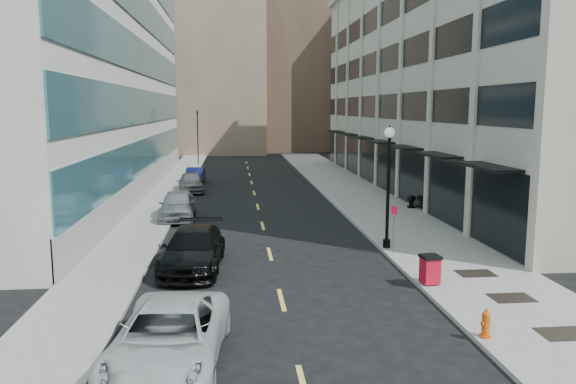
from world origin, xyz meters
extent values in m
plane|color=black|center=(0.00, 0.00, 0.00)|extent=(160.00, 160.00, 0.00)
cube|color=gray|center=(7.50, 20.00, 0.07)|extent=(5.00, 80.00, 0.15)
cube|color=gray|center=(-6.50, 20.00, 0.07)|extent=(3.00, 80.00, 0.15)
cube|color=#BCB59F|center=(17.00, 27.00, 9.00)|extent=(14.00, 46.00, 18.00)
cube|color=black|center=(10.02, 27.00, 2.00)|extent=(0.18, 46.00, 3.60)
cube|color=black|center=(10.03, 27.00, 6.50)|extent=(0.12, 46.00, 1.80)
cube|color=black|center=(10.03, 27.00, 10.00)|extent=(0.12, 46.00, 1.80)
cube|color=black|center=(10.03, 27.00, 13.50)|extent=(0.12, 46.00, 1.80)
cube|color=#BCB59F|center=(10.00, 4.00, 9.00)|extent=(0.35, 0.60, 18.00)
cube|color=#BCB59F|center=(10.00, 10.00, 9.00)|extent=(0.35, 0.60, 18.00)
cube|color=#BCB59F|center=(10.00, 16.00, 9.00)|extent=(0.35, 0.60, 18.00)
cube|color=#BCB59F|center=(10.00, 22.00, 9.00)|extent=(0.35, 0.60, 18.00)
cube|color=#BCB59F|center=(10.00, 28.00, 9.00)|extent=(0.35, 0.60, 18.00)
cube|color=#BCB59F|center=(10.00, 34.00, 9.00)|extent=(0.35, 0.60, 18.00)
cube|color=#BCB59F|center=(10.00, 40.00, 9.00)|extent=(0.35, 0.60, 18.00)
cube|color=#BCB59F|center=(10.00, 46.00, 9.00)|extent=(0.35, 0.60, 18.00)
cube|color=black|center=(9.35, 7.00, 3.90)|extent=(1.30, 4.00, 0.12)
cube|color=black|center=(9.35, 13.00, 3.90)|extent=(1.30, 4.00, 0.12)
cube|color=black|center=(9.35, 19.00, 3.90)|extent=(1.30, 4.00, 0.12)
cube|color=black|center=(9.35, 25.00, 3.90)|extent=(1.30, 4.00, 0.12)
cube|color=black|center=(9.35, 31.00, 3.90)|extent=(1.30, 4.00, 0.12)
cube|color=black|center=(9.35, 37.00, 3.90)|extent=(1.30, 4.00, 0.12)
cube|color=black|center=(9.35, 43.00, 3.90)|extent=(1.30, 4.00, 0.12)
cube|color=silver|center=(-16.00, 27.00, 10.00)|extent=(16.00, 46.00, 20.00)
cube|color=gray|center=(-7.96, 27.00, 0.90)|extent=(0.20, 46.00, 1.80)
cube|color=#326C76|center=(-7.97, 27.00, 3.00)|extent=(0.14, 45.60, 2.40)
cube|color=#326C76|center=(-7.97, 27.00, 6.50)|extent=(0.14, 45.60, 2.40)
cube|color=#326C76|center=(-7.97, 27.00, 10.00)|extent=(0.14, 45.60, 2.40)
cube|color=#326C76|center=(-7.97, 27.00, 13.50)|extent=(0.14, 45.60, 2.40)
cube|color=#9B8266|center=(-4.00, 68.00, 14.00)|extent=(14.00, 18.00, 28.00)
cube|color=brown|center=(8.00, 72.00, 17.00)|extent=(12.00, 16.00, 34.00)
cube|color=#9B8266|center=(-14.00, 78.00, 11.00)|extent=(12.00, 14.00, 22.00)
cube|color=#BCB59F|center=(18.00, 66.00, 10.00)|extent=(10.00, 14.00, 20.00)
cube|color=black|center=(7.60, -2.00, 0.15)|extent=(1.40, 1.00, 0.01)
cube|color=black|center=(7.60, 1.00, 0.15)|extent=(1.40, 1.00, 0.01)
cube|color=black|center=(7.60, 3.80, 0.15)|extent=(1.40, 1.00, 0.01)
cube|color=#D8CC4C|center=(0.00, 2.00, 0.01)|extent=(0.15, 2.20, 0.01)
cube|color=#D8CC4C|center=(0.00, 8.00, 0.01)|extent=(0.15, 2.20, 0.01)
cube|color=#D8CC4C|center=(0.00, 14.00, 0.01)|extent=(0.15, 2.20, 0.01)
cube|color=#D8CC4C|center=(0.00, 20.00, 0.01)|extent=(0.15, 2.20, 0.01)
cube|color=#D8CC4C|center=(0.00, 26.00, 0.01)|extent=(0.15, 2.20, 0.01)
cube|color=#D8CC4C|center=(0.00, 32.00, 0.01)|extent=(0.15, 2.20, 0.01)
cube|color=#D8CC4C|center=(0.00, 38.00, 0.01)|extent=(0.15, 2.20, 0.01)
cube|color=#D8CC4C|center=(0.00, 44.00, 0.01)|extent=(0.15, 2.20, 0.01)
cube|color=#D8CC4C|center=(0.00, 50.00, 0.01)|extent=(0.15, 2.20, 0.01)
cylinder|color=black|center=(-5.50, 48.00, 3.00)|extent=(0.12, 0.12, 6.00)
imported|color=black|center=(-5.50, 48.00, 5.99)|extent=(0.66, 0.66, 1.98)
imported|color=beige|center=(-3.20, -2.70, 0.79)|extent=(3.08, 5.87, 1.58)
imported|color=black|center=(-3.20, 6.00, 0.81)|extent=(2.62, 5.74, 1.63)
imported|color=#95989D|center=(-4.80, 16.34, 0.83)|extent=(2.02, 4.91, 1.67)
imported|color=#151A50|center=(-4.80, 31.65, 0.68)|extent=(1.62, 4.21, 1.37)
imported|color=slate|center=(-4.79, 27.00, 0.76)|extent=(2.29, 4.62, 1.52)
cylinder|color=#F05C10|center=(5.30, -2.00, 0.18)|extent=(0.33, 0.33, 0.06)
cylinder|color=#F05C10|center=(5.30, -2.00, 0.49)|extent=(0.22, 0.22, 0.55)
sphere|color=#F05C10|center=(5.30, -2.00, 0.78)|extent=(0.24, 0.24, 0.24)
cylinder|color=#F05C10|center=(5.30, -2.00, 0.90)|extent=(0.07, 0.07, 0.10)
cylinder|color=#F05C10|center=(5.30, -2.00, 0.56)|extent=(0.30, 0.18, 0.11)
cylinder|color=#F05C10|center=(5.30, -2.02, 0.56)|extent=(0.19, 0.20, 0.15)
cube|color=red|center=(5.40, 2.73, 0.66)|extent=(0.64, 0.64, 0.93)
cube|color=black|center=(5.40, 2.73, 1.15)|extent=(0.72, 0.72, 0.11)
cylinder|color=black|center=(5.21, 3.03, 0.25)|extent=(0.06, 0.20, 0.20)
cylinder|color=black|center=(5.59, 3.03, 0.25)|extent=(0.06, 0.20, 0.20)
cylinder|color=black|center=(5.30, 8.06, 0.34)|extent=(0.34, 0.34, 0.38)
cylinder|color=black|center=(5.30, 8.06, 2.77)|extent=(0.15, 0.15, 4.82)
sphere|color=silver|center=(5.30, 8.06, 5.33)|extent=(0.46, 0.46, 0.46)
cone|color=black|center=(5.30, 8.06, 5.59)|extent=(0.13, 0.13, 0.19)
cylinder|color=slate|center=(5.30, 7.04, 1.26)|extent=(0.04, 0.04, 2.22)
cube|color=red|center=(5.30, 7.02, 2.05)|extent=(0.25, 0.13, 0.35)
cube|color=black|center=(9.60, 17.87, 0.21)|extent=(0.47, 0.47, 0.12)
cylinder|color=black|center=(9.60, 17.87, 0.46)|extent=(0.27, 0.27, 0.41)
ellipsoid|color=black|center=(9.60, 17.87, 0.75)|extent=(0.58, 0.58, 0.40)
camera|label=1|loc=(-1.55, -16.09, 6.42)|focal=35.00mm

